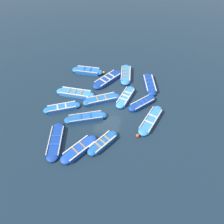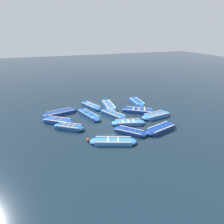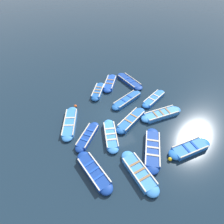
# 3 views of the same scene
# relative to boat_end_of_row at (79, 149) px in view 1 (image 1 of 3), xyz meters

# --- Properties ---
(ground_plane) EXTENTS (120.00, 120.00, 0.00)m
(ground_plane) POSITION_rel_boat_end_of_row_xyz_m (1.25, 5.09, -0.19)
(ground_plane) COLOR #162838
(boat_end_of_row) EXTENTS (2.69, 3.33, 0.43)m
(boat_end_of_row) POSITION_rel_boat_end_of_row_xyz_m (0.00, 0.00, 0.00)
(boat_end_of_row) COLOR #1947B7
(boat_end_of_row) RESTS_ON ground
(boat_tucked) EXTENTS (3.84, 2.11, 0.42)m
(boat_tucked) POSITION_rel_boat_end_of_row_xyz_m (-0.35, 3.32, -0.01)
(boat_tucked) COLOR #1E59AD
(boat_tucked) RESTS_ON ground
(boat_outer_right) EXTENTS (1.65, 3.69, 0.43)m
(boat_outer_right) POSITION_rel_boat_end_of_row_xyz_m (4.98, 9.02, -0.00)
(boat_outer_right) COLOR navy
(boat_outer_right) RESTS_ON ground
(boat_stern_in) EXTENTS (3.43, 2.11, 0.38)m
(boat_stern_in) POSITION_rel_boat_end_of_row_xyz_m (-2.85, 4.16, -0.02)
(boat_stern_in) COLOR blue
(boat_stern_in) RESTS_ON ground
(boat_drifting) EXTENTS (2.20, 3.98, 0.37)m
(boat_drifting) POSITION_rel_boat_end_of_row_xyz_m (5.37, 4.07, -0.03)
(boat_drifting) COLOR #3884E0
(boat_drifting) RESTS_ON ground
(boat_outer_left) EXTENTS (3.65, 2.42, 0.44)m
(boat_outer_left) POSITION_rel_boat_end_of_row_xyz_m (0.56, 5.87, 0.01)
(boat_outer_left) COLOR #1E59AD
(boat_outer_left) RESTS_ON ground
(boat_broadside) EXTENTS (3.00, 3.85, 0.42)m
(boat_broadside) POSITION_rel_boat_end_of_row_xyz_m (0.54, 9.06, -0.01)
(boat_broadside) COLOR navy
(boat_broadside) RESTS_ON ground
(boat_alongside) EXTENTS (2.37, 2.99, 0.44)m
(boat_alongside) POSITION_rel_boat_end_of_row_xyz_m (1.70, 0.92, 0.00)
(boat_alongside) COLOR #1E59AD
(boat_alongside) RESTS_ON ground
(boat_bow_out) EXTENTS (1.26, 3.63, 0.43)m
(boat_bow_out) POSITION_rel_boat_end_of_row_xyz_m (2.32, 10.23, -0.00)
(boat_bow_out) COLOR #3884E0
(boat_bow_out) RESTS_ON ground
(boat_far_corner) EXTENTS (1.71, 3.50, 0.38)m
(boat_far_corner) POSITION_rel_boat_end_of_row_xyz_m (2.78, 6.67, -0.03)
(boat_far_corner) COLOR #3884E0
(boat_far_corner) RESTS_ON ground
(boat_mid_row) EXTENTS (1.63, 4.01, 0.35)m
(boat_mid_row) POSITION_rel_boat_end_of_row_xyz_m (-2.13, 0.44, -0.04)
(boat_mid_row) COLOR navy
(boat_mid_row) RESTS_ON ground
(boat_inner_gap) EXTENTS (3.50, 1.03, 0.45)m
(boat_inner_gap) POSITION_rel_boat_end_of_row_xyz_m (-1.94, 10.11, 0.01)
(boat_inner_gap) COLOR blue
(boat_inner_gap) RESTS_ON ground
(boat_near_quay) EXTENTS (2.74, 2.77, 0.39)m
(boat_near_quay) POSITION_rel_boat_end_of_row_xyz_m (4.47, 6.05, -0.02)
(boat_near_quay) COLOR navy
(boat_near_quay) RESTS_ON ground
(boat_centre) EXTENTS (3.94, 1.06, 0.44)m
(boat_centre) POSITION_rel_boat_end_of_row_xyz_m (-2.19, 6.29, 0.00)
(boat_centre) COLOR #3884E0
(boat_centre) RESTS_ON ground
(buoy_orange_near) EXTENTS (0.28, 0.28, 0.28)m
(buoy_orange_near) POSITION_rel_boat_end_of_row_xyz_m (4.40, 2.17, -0.05)
(buoy_orange_near) COLOR #E05119
(buoy_orange_near) RESTS_ON ground
(buoy_yellow_far) EXTENTS (0.27, 0.27, 0.27)m
(buoy_yellow_far) POSITION_rel_boat_end_of_row_xyz_m (-0.13, 10.24, -0.05)
(buoy_yellow_far) COLOR #EAB214
(buoy_yellow_far) RESTS_ON ground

